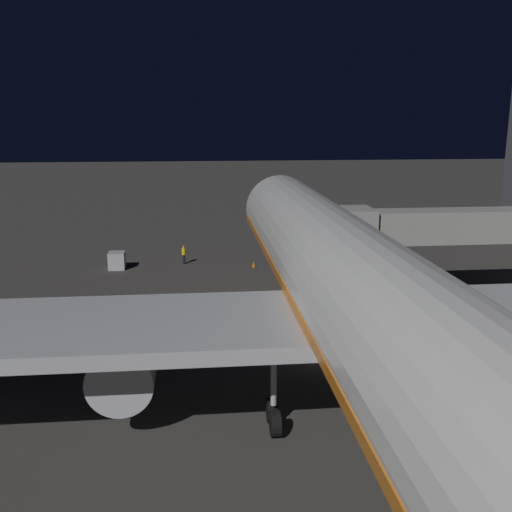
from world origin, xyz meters
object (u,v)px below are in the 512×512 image
ground_crew_walking_aft (184,254)px  traffic_cone_nose_port (299,263)px  airliner_at_gate (374,316)px  baggage_container_near_belt (117,261)px  traffic_cone_nose_starboard (254,264)px  jet_bridge (443,226)px

ground_crew_walking_aft → traffic_cone_nose_port: bearing=170.6°
airliner_at_gate → ground_crew_walking_aft: 34.24m
baggage_container_near_belt → traffic_cone_nose_starboard: 13.07m
jet_bridge → traffic_cone_nose_starboard: jet_bridge is taller
ground_crew_walking_aft → traffic_cone_nose_port: size_ratio=3.39×
ground_crew_walking_aft → baggage_container_near_belt: bearing=11.1°
jet_bridge → baggage_container_near_belt: jet_bridge is taller
jet_bridge → baggage_container_near_belt: 29.73m
baggage_container_near_belt → airliner_at_gate: bearing=115.8°
baggage_container_near_belt → traffic_cone_nose_port: 17.46m
baggage_container_near_belt → ground_crew_walking_aft: 6.43m
ground_crew_walking_aft → traffic_cone_nose_starboard: 7.02m
baggage_container_near_belt → traffic_cone_nose_port: bearing=178.0°
jet_bridge → ground_crew_walking_aft: size_ratio=11.29×
airliner_at_gate → ground_crew_walking_aft: bearing=-74.7°
airliner_at_gate → baggage_container_near_belt: size_ratio=40.06×
traffic_cone_nose_port → baggage_container_near_belt: bearing=-2.0°
airliner_at_gate → traffic_cone_nose_starboard: bearing=-85.9°
jet_bridge → traffic_cone_nose_starboard: size_ratio=38.26×
airliner_at_gate → jet_bridge: (-11.36, -19.21, 0.12)m
jet_bridge → baggage_container_near_belt: bearing=-24.7°
ground_crew_walking_aft → traffic_cone_nose_starboard: ground_crew_walking_aft is taller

